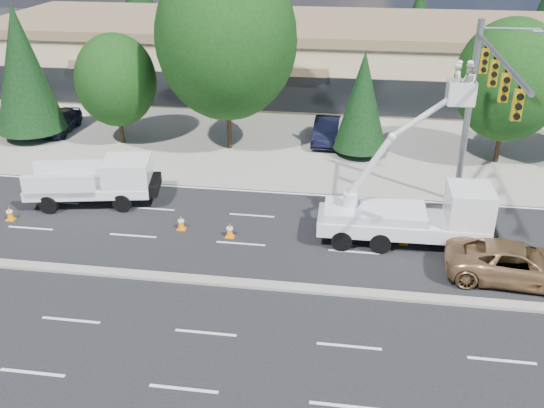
% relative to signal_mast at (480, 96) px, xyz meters
% --- Properties ---
extents(ground, '(140.00, 140.00, 0.00)m').
position_rel_signal_mast_xyz_m(ground, '(-10.03, -7.04, -6.06)').
color(ground, black).
rests_on(ground, ground).
extents(concrete_apron, '(140.00, 22.00, 0.01)m').
position_rel_signal_mast_xyz_m(concrete_apron, '(-10.03, 12.96, -6.05)').
color(concrete_apron, gray).
rests_on(concrete_apron, ground).
extents(road_median, '(120.00, 0.55, 0.12)m').
position_rel_signal_mast_xyz_m(road_median, '(-10.03, -7.04, -6.00)').
color(road_median, gray).
rests_on(road_median, ground).
extents(strip_mall, '(50.40, 15.40, 5.50)m').
position_rel_signal_mast_xyz_m(strip_mall, '(-10.03, 22.93, -3.23)').
color(strip_mall, tan).
rests_on(strip_mall, ground).
extents(tree_front_b, '(4.30, 4.30, 8.48)m').
position_rel_signal_mast_xyz_m(tree_front_b, '(-26.03, 7.96, -1.51)').
color(tree_front_b, '#332114').
rests_on(tree_front_b, ground).
extents(tree_front_c, '(4.95, 4.95, 6.87)m').
position_rel_signal_mast_xyz_m(tree_front_c, '(-20.03, 7.96, -2.03)').
color(tree_front_c, '#332114').
rests_on(tree_front_c, ground).
extents(tree_front_d, '(8.25, 8.25, 11.45)m').
position_rel_signal_mast_xyz_m(tree_front_d, '(-13.03, 7.96, 0.65)').
color(tree_front_d, '#332114').
rests_on(tree_front_d, ground).
extents(tree_front_e, '(3.19, 3.19, 6.28)m').
position_rel_signal_mast_xyz_m(tree_front_e, '(-5.03, 7.96, -2.69)').
color(tree_front_e, '#332114').
rests_on(tree_front_e, ground).
extents(tree_front_f, '(5.99, 5.99, 8.31)m').
position_rel_signal_mast_xyz_m(tree_front_f, '(2.97, 7.96, -1.19)').
color(tree_front_f, '#332114').
rests_on(tree_front_f, ground).
extents(tree_back_c, '(3.80, 3.80, 7.49)m').
position_rel_signal_mast_xyz_m(tree_back_c, '(-0.03, 34.96, -2.04)').
color(tree_back_c, '#332114').
rests_on(tree_back_c, ground).
extents(signal_mast, '(2.76, 10.16, 9.00)m').
position_rel_signal_mast_xyz_m(signal_mast, '(0.00, 0.00, 0.00)').
color(signal_mast, gray).
rests_on(signal_mast, ground).
extents(utility_pickup, '(6.41, 3.37, 2.33)m').
position_rel_signal_mast_xyz_m(utility_pickup, '(-17.83, -0.76, -5.09)').
color(utility_pickup, white).
rests_on(utility_pickup, ground).
extents(bucket_truck, '(7.38, 2.49, 8.16)m').
position_rel_signal_mast_xyz_m(bucket_truck, '(-2.42, -2.67, -4.36)').
color(bucket_truck, white).
rests_on(bucket_truck, ground).
extents(traffic_cone_a, '(0.40, 0.40, 0.70)m').
position_rel_signal_mast_xyz_m(traffic_cone_a, '(-21.39, -3.15, -5.72)').
color(traffic_cone_a, orange).
rests_on(traffic_cone_a, ground).
extents(traffic_cone_b, '(0.40, 0.40, 0.70)m').
position_rel_signal_mast_xyz_m(traffic_cone_b, '(-13.02, -2.88, -5.72)').
color(traffic_cone_b, orange).
rests_on(traffic_cone_b, ground).
extents(traffic_cone_c, '(0.40, 0.40, 0.70)m').
position_rel_signal_mast_xyz_m(traffic_cone_c, '(-10.64, -3.28, -5.72)').
color(traffic_cone_c, orange).
rests_on(traffic_cone_c, ground).
extents(traffic_cone_d, '(0.40, 0.40, 0.70)m').
position_rel_signal_mast_xyz_m(traffic_cone_d, '(-2.86, -2.76, -5.72)').
color(traffic_cone_d, orange).
rests_on(traffic_cone_d, ground).
extents(minivan, '(5.64, 2.92, 1.52)m').
position_rel_signal_mast_xyz_m(minivan, '(1.34, -5.09, -5.30)').
color(minivan, '#9D754C').
rests_on(minivan, ground).
extents(parked_car_west, '(1.99, 4.46, 1.49)m').
position_rel_signal_mast_xyz_m(parked_car_west, '(-24.89, 9.36, -5.31)').
color(parked_car_west, black).
rests_on(parked_car_west, ground).
extents(parked_car_east, '(1.69, 4.55, 1.49)m').
position_rel_signal_mast_xyz_m(parked_car_east, '(-7.15, 10.00, -5.31)').
color(parked_car_east, black).
rests_on(parked_car_east, ground).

